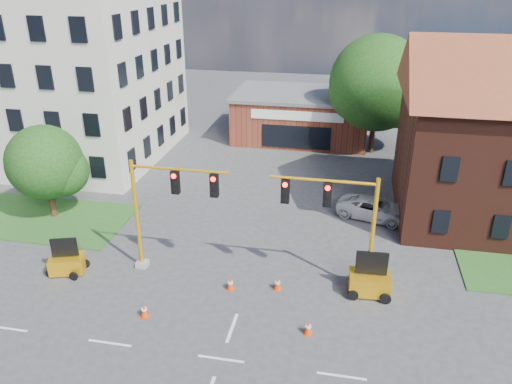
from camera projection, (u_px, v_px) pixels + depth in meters
ground at (221, 359)px, 20.86m from camera, size 120.00×120.00×0.00m
office_block at (43, 29)px, 39.60m from camera, size 18.40×15.40×20.60m
brick_shop at (302, 115)px, 46.72m from camera, size 12.40×8.40×4.30m
tree_large at (382, 86)px, 41.40m from camera, size 8.38×7.98×10.05m
tree_nw_front at (49, 164)px, 31.19m from camera, size 4.93×4.69×6.14m
signal_mast_west at (166, 204)px, 25.34m from camera, size 5.30×0.60×6.20m
signal_mast_east at (339, 220)px, 23.82m from camera, size 5.30×0.60×6.20m
trailer_west at (67, 262)px, 26.48m from camera, size 2.01×1.63×1.98m
trailer_east at (370, 281)px, 24.74m from camera, size 2.05×1.42×2.28m
cone_a at (144, 311)px, 23.24m from camera, size 0.40×0.40×0.70m
cone_b at (230, 284)px, 25.18m from camera, size 0.40×0.40×0.70m
cone_c at (308, 328)px, 22.14m from camera, size 0.40×0.40×0.70m
cone_d at (278, 284)px, 25.18m from camera, size 0.40×0.40×0.70m
pickup_white at (375, 209)px, 32.18m from camera, size 5.22×3.40×1.34m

